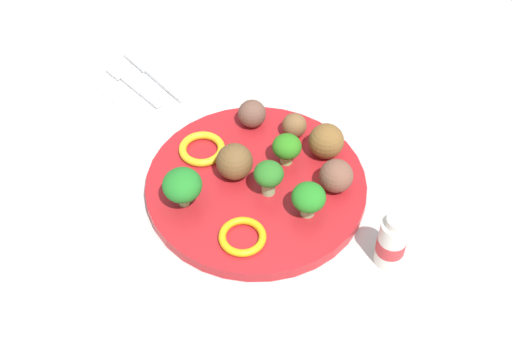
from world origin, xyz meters
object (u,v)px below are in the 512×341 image
at_px(meatball_front_left, 294,125).
at_px(fork, 132,83).
at_px(broccoli_floret_mid_left, 182,185).
at_px(broccoli_floret_back_right, 309,198).
at_px(broccoli_floret_near_rim, 268,176).
at_px(pepper_ring_far_rim, 242,237).
at_px(meatball_back_left, 336,176).
at_px(napkin, 145,83).
at_px(plate, 256,185).
at_px(yogurt_bottle, 392,242).
at_px(pepper_ring_mid_left, 202,149).
at_px(meatball_mid_left, 326,141).
at_px(broccoli_floret_front_right, 287,148).
at_px(meatball_front_right, 234,162).
at_px(knife, 152,73).
at_px(meatball_back_right, 252,114).

bearing_deg(meatball_front_left, fork, 22.89).
distance_m(broccoli_floret_mid_left, broccoli_floret_back_right, 0.15).
bearing_deg(broccoli_floret_near_rim, pepper_ring_far_rim, 116.13).
height_order(meatball_back_left, meatball_front_left, meatball_back_left).
xyz_separation_m(pepper_ring_far_rim, napkin, (0.32, -0.08, -0.02)).
relative_size(plate, yogurt_bottle, 3.65).
bearing_deg(pepper_ring_mid_left, meatball_back_left, -150.94).
bearing_deg(meatball_mid_left, broccoli_floret_front_right, 65.58).
distance_m(meatball_back_left, napkin, 0.34).
xyz_separation_m(meatball_front_left, pepper_ring_mid_left, (0.06, 0.11, -0.01)).
xyz_separation_m(meatball_front_right, knife, (0.25, -0.04, -0.03)).
bearing_deg(broccoli_floret_back_right, plate, 9.54).
height_order(meatball_back_right, meatball_back_left, meatball_back_left).
bearing_deg(fork, meatball_back_right, -159.09).
relative_size(broccoli_floret_back_right, meatball_front_left, 1.40).
relative_size(pepper_ring_mid_left, knife, 0.42).
bearing_deg(broccoli_floret_front_right, napkin, 8.87).
xyz_separation_m(meatball_back_right, knife, (0.19, 0.04, -0.03)).
xyz_separation_m(plate, yogurt_bottle, (-0.18, -0.05, 0.03)).
distance_m(broccoli_floret_front_right, meatball_front_left, 0.05).
relative_size(meatball_mid_left, meatball_back_left, 1.09).
height_order(broccoli_floret_mid_left, broccoli_floret_front_right, broccoli_floret_mid_left).
bearing_deg(napkin, meatball_back_left, -170.28).
relative_size(meatball_front_right, fork, 0.39).
bearing_deg(broccoli_floret_mid_left, plate, -108.53).
relative_size(broccoli_floret_front_right, knife, 0.30).
height_order(meatball_front_right, pepper_ring_mid_left, meatball_front_right).
distance_m(pepper_ring_far_rim, pepper_ring_mid_left, 0.15).
bearing_deg(broccoli_floret_mid_left, pepper_ring_far_rim, -167.85).
xyz_separation_m(broccoli_floret_front_right, meatball_front_right, (0.03, 0.06, -0.00)).
distance_m(broccoli_floret_back_right, pepper_ring_mid_left, 0.17).
xyz_separation_m(pepper_ring_mid_left, napkin, (0.18, -0.03, -0.02)).
bearing_deg(yogurt_bottle, knife, 2.11).
distance_m(meatball_mid_left, meatball_front_right, 0.12).
relative_size(meatball_front_right, yogurt_bottle, 0.61).
relative_size(pepper_ring_far_rim, fork, 0.47).
distance_m(pepper_ring_far_rim, knife, 0.35).
bearing_deg(broccoli_floret_front_right, fork, 12.35).
xyz_separation_m(meatball_back_left, yogurt_bottle, (-0.11, 0.02, -0.00)).
distance_m(meatball_front_left, knife, 0.25).
bearing_deg(meatball_front_left, pepper_ring_mid_left, 64.15).
relative_size(napkin, yogurt_bottle, 2.22).
bearing_deg(knife, napkin, 113.19).
bearing_deg(pepper_ring_mid_left, plate, -167.10).
height_order(meatball_back_left, napkin, meatball_back_left).
height_order(meatball_front_right, fork, meatball_front_right).
distance_m(broccoli_floret_mid_left, meatball_back_left, 0.19).
xyz_separation_m(broccoli_floret_mid_left, meatball_front_left, (0.00, -0.18, -0.02)).
height_order(plate, meatball_front_right, meatball_front_right).
relative_size(meatball_back_right, meatball_back_left, 0.90).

